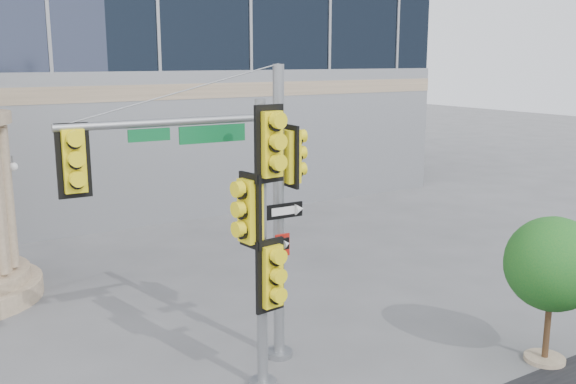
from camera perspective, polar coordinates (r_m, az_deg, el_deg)
ground at (r=13.75m, az=3.88°, el=-16.33°), size 120.00×120.00×0.00m
main_signal_pole at (r=12.90m, az=-5.26°, el=0.43°), size 4.94×0.60×6.36m
secondary_signal_pole at (r=12.11m, az=-2.26°, el=-3.04°), size 1.03×0.75×5.75m
street_tree at (r=14.81m, az=22.49°, el=-6.21°), size 2.07×2.02×3.23m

